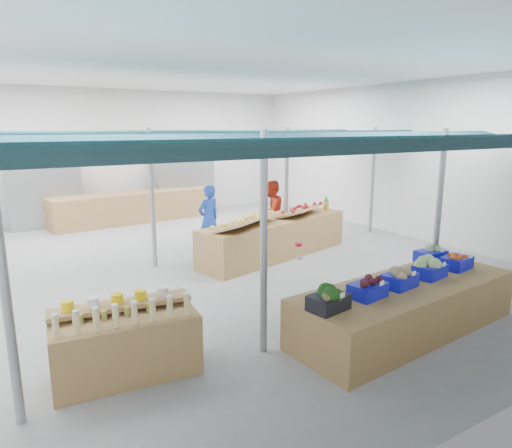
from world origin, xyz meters
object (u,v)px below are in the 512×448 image
object	(u,v)px
veg_counter	(406,307)
fruit_counter	(275,238)
vendor_right	(271,212)
bottle_shelf	(126,342)
vendor_left	(209,219)

from	to	relation	value
veg_counter	fruit_counter	distance (m)	4.41
fruit_counter	vendor_right	xyz separation A→B (m)	(0.60, 1.10, 0.38)
veg_counter	vendor_right	distance (m)	5.62
bottle_shelf	fruit_counter	bearing A→B (deg)	43.26
veg_counter	vendor_right	bearing A→B (deg)	73.51
bottle_shelf	vendor_right	bearing A→B (deg)	47.57
veg_counter	vendor_left	bearing A→B (deg)	92.13
veg_counter	fruit_counter	size ratio (longest dim) A/B	0.92
fruit_counter	vendor_right	bearing A→B (deg)	46.71
bottle_shelf	vendor_left	size ratio (longest dim) A/B	1.09
bottle_shelf	vendor_left	xyz separation A→B (m)	(3.29, 4.52, 0.40)
veg_counter	fruit_counter	xyz separation A→B (m)	(0.54, 4.38, 0.07)
vendor_right	bottle_shelf	bearing A→B (deg)	26.97
bottle_shelf	fruit_counter	world-z (taller)	bottle_shelf
vendor_left	vendor_right	size ratio (longest dim) A/B	1.00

